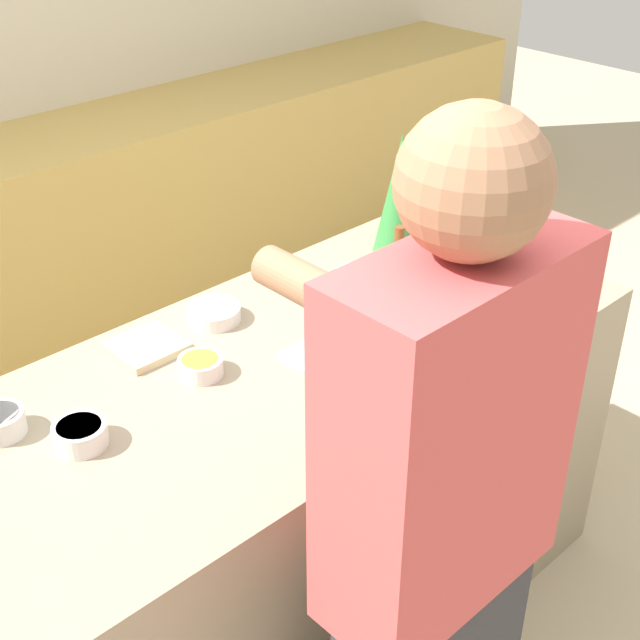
{
  "coord_description": "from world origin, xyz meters",
  "views": [
    {
      "loc": [
        -1.19,
        -1.36,
        2.12
      ],
      "look_at": [
        0.1,
        0.0,
        0.99
      ],
      "focal_mm": 50.0,
      "sensor_mm": 36.0,
      "label": 1
    }
  ],
  "objects_px": {
    "gingerbread_house": "(391,306)",
    "person": "(436,556)",
    "candy_bowl_near_tray_left": "(201,366)",
    "candy_bowl_beside_tree": "(0,422)",
    "candy_bowl_far_left": "(445,254)",
    "cookbook": "(147,347)",
    "candy_bowl_center_rear": "(80,434)",
    "candy_bowl_near_tray_right": "(214,313)",
    "baking_tray": "(389,346)",
    "candy_bowl_front_corner": "(354,276)",
    "decorative_tree": "(400,194)"
  },
  "relations": [
    {
      "from": "gingerbread_house",
      "to": "person",
      "type": "bearing_deg",
      "value": -130.03
    },
    {
      "from": "candy_bowl_near_tray_left",
      "to": "candy_bowl_beside_tree",
      "type": "bearing_deg",
      "value": 165.17
    },
    {
      "from": "candy_bowl_far_left",
      "to": "cookbook",
      "type": "height_order",
      "value": "candy_bowl_far_left"
    },
    {
      "from": "candy_bowl_center_rear",
      "to": "candy_bowl_near_tray_left",
      "type": "relative_size",
      "value": 1.07
    },
    {
      "from": "gingerbread_house",
      "to": "cookbook",
      "type": "xyz_separation_m",
      "value": [
        -0.44,
        0.4,
        -0.11
      ]
    },
    {
      "from": "candy_bowl_near_tray_right",
      "to": "cookbook",
      "type": "height_order",
      "value": "candy_bowl_near_tray_right"
    },
    {
      "from": "gingerbread_house",
      "to": "candy_bowl_near_tray_left",
      "type": "distance_m",
      "value": 0.48
    },
    {
      "from": "candy_bowl_center_rear",
      "to": "candy_bowl_far_left",
      "type": "height_order",
      "value": "candy_bowl_far_left"
    },
    {
      "from": "gingerbread_house",
      "to": "candy_bowl_near_tray_right",
      "type": "distance_m",
      "value": 0.48
    },
    {
      "from": "gingerbread_house",
      "to": "candy_bowl_center_rear",
      "type": "bearing_deg",
      "value": 165.65
    },
    {
      "from": "baking_tray",
      "to": "candy_bowl_far_left",
      "type": "height_order",
      "value": "candy_bowl_far_left"
    },
    {
      "from": "person",
      "to": "candy_bowl_near_tray_left",
      "type": "bearing_deg",
      "value": 88.0
    },
    {
      "from": "cookbook",
      "to": "person",
      "type": "bearing_deg",
      "value": -89.53
    },
    {
      "from": "gingerbread_house",
      "to": "candy_bowl_far_left",
      "type": "bearing_deg",
      "value": 23.66
    },
    {
      "from": "candy_bowl_center_rear",
      "to": "candy_bowl_far_left",
      "type": "distance_m",
      "value": 1.19
    },
    {
      "from": "candy_bowl_near_tray_left",
      "to": "candy_bowl_near_tray_right",
      "type": "bearing_deg",
      "value": 45.29
    },
    {
      "from": "gingerbread_house",
      "to": "candy_bowl_near_tray_right",
      "type": "bearing_deg",
      "value": 120.2
    },
    {
      "from": "candy_bowl_near_tray_right",
      "to": "candy_bowl_front_corner",
      "type": "bearing_deg",
      "value": -14.77
    },
    {
      "from": "candy_bowl_near_tray_right",
      "to": "candy_bowl_near_tray_left",
      "type": "relative_size",
      "value": 1.31
    },
    {
      "from": "candy_bowl_beside_tree",
      "to": "candy_bowl_center_rear",
      "type": "relative_size",
      "value": 0.94
    },
    {
      "from": "cookbook",
      "to": "gingerbread_house",
      "type": "bearing_deg",
      "value": -42.32
    },
    {
      "from": "candy_bowl_near_tray_right",
      "to": "cookbook",
      "type": "relative_size",
      "value": 0.85
    },
    {
      "from": "cookbook",
      "to": "person",
      "type": "height_order",
      "value": "person"
    },
    {
      "from": "baking_tray",
      "to": "gingerbread_house",
      "type": "relative_size",
      "value": 1.56
    },
    {
      "from": "gingerbread_house",
      "to": "candy_bowl_beside_tree",
      "type": "distance_m",
      "value": 0.92
    },
    {
      "from": "gingerbread_house",
      "to": "candy_bowl_beside_tree",
      "type": "relative_size",
      "value": 2.73
    },
    {
      "from": "candy_bowl_beside_tree",
      "to": "candy_bowl_near_tray_left",
      "type": "bearing_deg",
      "value": -14.83
    },
    {
      "from": "baking_tray",
      "to": "candy_bowl_center_rear",
      "type": "relative_size",
      "value": 4.01
    },
    {
      "from": "gingerbread_house",
      "to": "person",
      "type": "xyz_separation_m",
      "value": [
        -0.43,
        -0.52,
        -0.14
      ]
    },
    {
      "from": "decorative_tree",
      "to": "candy_bowl_front_corner",
      "type": "relative_size",
      "value": 3.41
    },
    {
      "from": "candy_bowl_beside_tree",
      "to": "candy_bowl_far_left",
      "type": "distance_m",
      "value": 1.31
    },
    {
      "from": "gingerbread_house",
      "to": "cookbook",
      "type": "bearing_deg",
      "value": 137.68
    },
    {
      "from": "decorative_tree",
      "to": "candy_bowl_near_tray_left",
      "type": "distance_m",
      "value": 0.84
    },
    {
      "from": "decorative_tree",
      "to": "candy_bowl_beside_tree",
      "type": "bearing_deg",
      "value": -179.97
    },
    {
      "from": "decorative_tree",
      "to": "candy_bowl_center_rear",
      "type": "height_order",
      "value": "decorative_tree"
    },
    {
      "from": "decorative_tree",
      "to": "candy_bowl_near_tray_left",
      "type": "height_order",
      "value": "decorative_tree"
    },
    {
      "from": "baking_tray",
      "to": "candy_bowl_far_left",
      "type": "xyz_separation_m",
      "value": [
        0.45,
        0.2,
        0.03
      ]
    },
    {
      "from": "candy_bowl_far_left",
      "to": "candy_bowl_near_tray_right",
      "type": "bearing_deg",
      "value": 163.06
    },
    {
      "from": "baking_tray",
      "to": "gingerbread_house",
      "type": "distance_m",
      "value": 0.11
    },
    {
      "from": "candy_bowl_beside_tree",
      "to": "person",
      "type": "relative_size",
      "value": 0.06
    },
    {
      "from": "candy_bowl_front_corner",
      "to": "candy_bowl_near_tray_left",
      "type": "distance_m",
      "value": 0.59
    },
    {
      "from": "gingerbread_house",
      "to": "candy_bowl_beside_tree",
      "type": "height_order",
      "value": "gingerbread_house"
    },
    {
      "from": "candy_bowl_center_rear",
      "to": "candy_bowl_beside_tree",
      "type": "bearing_deg",
      "value": 124.36
    },
    {
      "from": "gingerbread_house",
      "to": "cookbook",
      "type": "relative_size",
      "value": 1.8
    },
    {
      "from": "person",
      "to": "gingerbread_house",
      "type": "bearing_deg",
      "value": 49.97
    },
    {
      "from": "candy_bowl_near_tray_right",
      "to": "person",
      "type": "distance_m",
      "value": 0.94
    },
    {
      "from": "candy_bowl_front_corner",
      "to": "decorative_tree",
      "type": "bearing_deg",
      "value": 11.97
    },
    {
      "from": "candy_bowl_beside_tree",
      "to": "decorative_tree",
      "type": "bearing_deg",
      "value": 0.03
    },
    {
      "from": "candy_bowl_beside_tree",
      "to": "candy_bowl_far_left",
      "type": "xyz_separation_m",
      "value": [
        1.3,
        -0.15,
        -0.0
      ]
    },
    {
      "from": "decorative_tree",
      "to": "candy_bowl_far_left",
      "type": "distance_m",
      "value": 0.22
    }
  ]
}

